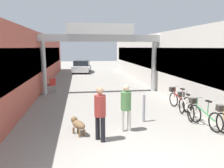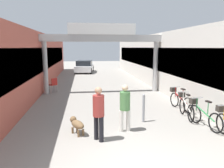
% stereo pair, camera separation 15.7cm
% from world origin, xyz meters
% --- Properties ---
extents(storefront_left, '(3.00, 26.00, 3.65)m').
position_xyz_m(storefront_left, '(-5.09, 11.00, 1.83)').
color(storefront_left, '#B25142').
rests_on(storefront_left, ground_plane).
extents(storefront_right, '(3.00, 26.00, 3.65)m').
position_xyz_m(storefront_right, '(5.09, 11.00, 1.83)').
color(storefront_right, beige).
rests_on(storefront_right, ground_plane).
extents(arcade_sign_gateway, '(7.40, 0.47, 4.14)m').
position_xyz_m(arcade_sign_gateway, '(0.00, 8.95, 2.95)').
color(arcade_sign_gateway, '#B2B2B2').
rests_on(arcade_sign_gateway, ground_plane).
extents(pedestrian_with_dog, '(0.47, 0.47, 1.63)m').
position_xyz_m(pedestrian_with_dog, '(-0.71, 1.97, 0.93)').
color(pedestrian_with_dog, black).
rests_on(pedestrian_with_dog, ground_plane).
extents(pedestrian_companion, '(0.39, 0.36, 1.57)m').
position_xyz_m(pedestrian_companion, '(0.19, 2.60, 0.89)').
color(pedestrian_companion, silver).
rests_on(pedestrian_companion, ground_plane).
extents(dog_on_leash, '(0.58, 0.74, 0.53)m').
position_xyz_m(dog_on_leash, '(-1.38, 2.56, 0.33)').
color(dog_on_leash, brown).
rests_on(dog_on_leash, ground_plane).
extents(bicycle_green_second, '(0.47, 1.67, 0.98)m').
position_xyz_m(bicycle_green_second, '(2.98, 2.66, 0.44)').
color(bicycle_green_second, black).
rests_on(bicycle_green_second, ground_plane).
extents(bicycle_silver_third, '(0.46, 1.68, 0.98)m').
position_xyz_m(bicycle_silver_third, '(2.88, 3.76, 0.44)').
color(bicycle_silver_third, black).
rests_on(bicycle_silver_third, ground_plane).
extents(bicycle_red_farthest, '(0.46, 1.68, 0.98)m').
position_xyz_m(bicycle_red_farthest, '(3.13, 4.87, 0.44)').
color(bicycle_red_farthest, black).
rests_on(bicycle_red_farthest, ground_plane).
extents(bollard_post_metal, '(0.10, 0.10, 1.06)m').
position_xyz_m(bollard_post_metal, '(1.05, 3.41, 0.54)').
color(bollard_post_metal, gray).
rests_on(bollard_post_metal, ground_plane).
extents(cafe_chair_red_nearer, '(0.56, 0.56, 0.89)m').
position_xyz_m(cafe_chair_red_nearer, '(-2.98, 9.42, 0.54)').
color(cafe_chair_red_nearer, gray).
rests_on(cafe_chair_red_nearer, ground_plane).
extents(parked_car_white, '(2.21, 4.18, 1.33)m').
position_xyz_m(parked_car_white, '(-1.00, 20.17, 0.64)').
color(parked_car_white, silver).
rests_on(parked_car_white, ground_plane).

